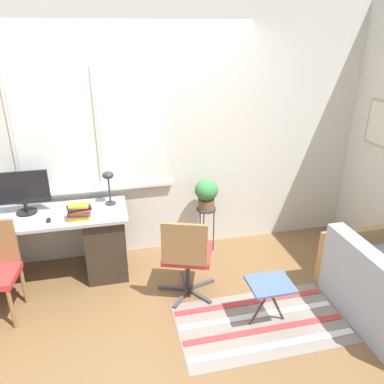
{
  "coord_description": "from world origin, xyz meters",
  "views": [
    {
      "loc": [
        -0.26,
        -3.21,
        2.4
      ],
      "look_at": [
        0.52,
        0.15,
        0.9
      ],
      "focal_mm": 35.0,
      "sensor_mm": 36.0,
      "label": 1
    }
  ],
  "objects_px": {
    "monitor": "(23,191)",
    "mouse": "(49,220)",
    "book_stack": "(79,212)",
    "folding_stool": "(270,287)",
    "keyboard": "(20,222)",
    "desk_lamp": "(108,180)",
    "office_chair_swivel": "(187,255)",
    "potted_plant": "(206,193)",
    "plant_stand": "(206,214)"
  },
  "relations": [
    {
      "from": "desk_lamp",
      "to": "folding_stool",
      "type": "height_order",
      "value": "desk_lamp"
    },
    {
      "from": "keyboard",
      "to": "desk_lamp",
      "type": "relative_size",
      "value": 0.98
    },
    {
      "from": "potted_plant",
      "to": "mouse",
      "type": "bearing_deg",
      "value": -169.98
    },
    {
      "from": "monitor",
      "to": "keyboard",
      "type": "relative_size",
      "value": 1.41
    },
    {
      "from": "mouse",
      "to": "office_chair_swivel",
      "type": "distance_m",
      "value": 1.35
    },
    {
      "from": "keyboard",
      "to": "mouse",
      "type": "distance_m",
      "value": 0.26
    },
    {
      "from": "monitor",
      "to": "keyboard",
      "type": "distance_m",
      "value": 0.32
    },
    {
      "from": "monitor",
      "to": "mouse",
      "type": "height_order",
      "value": "monitor"
    },
    {
      "from": "office_chair_swivel",
      "to": "folding_stool",
      "type": "xyz_separation_m",
      "value": [
        0.62,
        -0.52,
        -0.09
      ]
    },
    {
      "from": "keyboard",
      "to": "book_stack",
      "type": "bearing_deg",
      "value": -3.79
    },
    {
      "from": "office_chair_swivel",
      "to": "plant_stand",
      "type": "bearing_deg",
      "value": -97.83
    },
    {
      "from": "mouse",
      "to": "book_stack",
      "type": "distance_m",
      "value": 0.29
    },
    {
      "from": "keyboard",
      "to": "potted_plant",
      "type": "bearing_deg",
      "value": 7.86
    },
    {
      "from": "mouse",
      "to": "folding_stool",
      "type": "bearing_deg",
      "value": -27.63
    },
    {
      "from": "mouse",
      "to": "office_chair_swivel",
      "type": "relative_size",
      "value": 0.08
    },
    {
      "from": "mouse",
      "to": "office_chair_swivel",
      "type": "xyz_separation_m",
      "value": [
        1.24,
        -0.45,
        -0.29
      ]
    },
    {
      "from": "mouse",
      "to": "folding_stool",
      "type": "xyz_separation_m",
      "value": [
        1.85,
        -0.97,
        -0.38
      ]
    },
    {
      "from": "keyboard",
      "to": "plant_stand",
      "type": "height_order",
      "value": "keyboard"
    },
    {
      "from": "monitor",
      "to": "book_stack",
      "type": "height_order",
      "value": "monitor"
    },
    {
      "from": "monitor",
      "to": "plant_stand",
      "type": "xyz_separation_m",
      "value": [
        1.86,
        0.04,
        -0.49
      ]
    },
    {
      "from": "monitor",
      "to": "folding_stool",
      "type": "distance_m",
      "value": 2.49
    },
    {
      "from": "keyboard",
      "to": "plant_stand",
      "type": "distance_m",
      "value": 1.92
    },
    {
      "from": "keyboard",
      "to": "folding_stool",
      "type": "xyz_separation_m",
      "value": [
        2.12,
        -1.0,
        -0.37
      ]
    },
    {
      "from": "plant_stand",
      "to": "book_stack",
      "type": "bearing_deg",
      "value": -167.47
    },
    {
      "from": "desk_lamp",
      "to": "potted_plant",
      "type": "xyz_separation_m",
      "value": [
        1.04,
        0.02,
        -0.25
      ]
    },
    {
      "from": "book_stack",
      "to": "office_chair_swivel",
      "type": "height_order",
      "value": "book_stack"
    },
    {
      "from": "monitor",
      "to": "potted_plant",
      "type": "bearing_deg",
      "value": 1.27
    },
    {
      "from": "keyboard",
      "to": "folding_stool",
      "type": "relative_size",
      "value": 0.82
    },
    {
      "from": "book_stack",
      "to": "monitor",
      "type": "bearing_deg",
      "value": 153.84
    },
    {
      "from": "keyboard",
      "to": "book_stack",
      "type": "relative_size",
      "value": 1.47
    },
    {
      "from": "monitor",
      "to": "desk_lamp",
      "type": "distance_m",
      "value": 0.82
    },
    {
      "from": "desk_lamp",
      "to": "book_stack",
      "type": "bearing_deg",
      "value": -136.43
    },
    {
      "from": "office_chair_swivel",
      "to": "plant_stand",
      "type": "xyz_separation_m",
      "value": [
        0.38,
        0.73,
        0.02
      ]
    },
    {
      "from": "office_chair_swivel",
      "to": "folding_stool",
      "type": "height_order",
      "value": "office_chair_swivel"
    },
    {
      "from": "monitor",
      "to": "keyboard",
      "type": "xyz_separation_m",
      "value": [
        -0.03,
        -0.22,
        -0.23
      ]
    },
    {
      "from": "monitor",
      "to": "folding_stool",
      "type": "height_order",
      "value": "monitor"
    },
    {
      "from": "office_chair_swivel",
      "to": "potted_plant",
      "type": "distance_m",
      "value": 0.88
    },
    {
      "from": "mouse",
      "to": "potted_plant",
      "type": "distance_m",
      "value": 1.65
    },
    {
      "from": "keyboard",
      "to": "book_stack",
      "type": "xyz_separation_m",
      "value": [
        0.55,
        -0.04,
        0.07
      ]
    },
    {
      "from": "monitor",
      "to": "folding_stool",
      "type": "xyz_separation_m",
      "value": [
        2.09,
        -1.22,
        -0.59
      ]
    },
    {
      "from": "desk_lamp",
      "to": "book_stack",
      "type": "xyz_separation_m",
      "value": [
        -0.3,
        -0.28,
        -0.19
      ]
    },
    {
      "from": "desk_lamp",
      "to": "plant_stand",
      "type": "bearing_deg",
      "value": 0.87
    },
    {
      "from": "monitor",
      "to": "desk_lamp",
      "type": "bearing_deg",
      "value": 1.78
    },
    {
      "from": "desk_lamp",
      "to": "office_chair_swivel",
      "type": "xyz_separation_m",
      "value": [
        0.66,
        -0.72,
        -0.54
      ]
    },
    {
      "from": "desk_lamp",
      "to": "office_chair_swivel",
      "type": "distance_m",
      "value": 1.11
    },
    {
      "from": "book_stack",
      "to": "keyboard",
      "type": "bearing_deg",
      "value": 176.21
    },
    {
      "from": "monitor",
      "to": "office_chair_swivel",
      "type": "distance_m",
      "value": 1.7
    },
    {
      "from": "plant_stand",
      "to": "potted_plant",
      "type": "xyz_separation_m",
      "value": [
        -0.0,
        0.0,
        0.27
      ]
    },
    {
      "from": "monitor",
      "to": "book_stack",
      "type": "distance_m",
      "value": 0.6
    },
    {
      "from": "monitor",
      "to": "mouse",
      "type": "distance_m",
      "value": 0.4
    }
  ]
}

